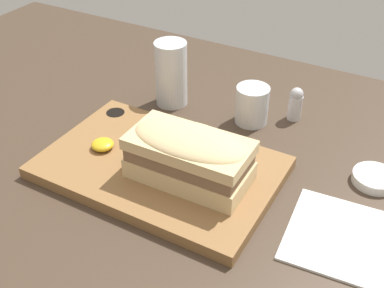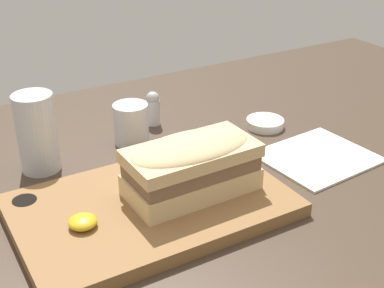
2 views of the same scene
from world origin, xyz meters
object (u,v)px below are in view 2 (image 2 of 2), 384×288
at_px(condiment_dish, 265,123).
at_px(sandwich, 192,164).
at_px(water_glass, 38,138).
at_px(napkin, 317,157).
at_px(serving_board, 151,206).
at_px(wine_glass, 129,126).
at_px(salt_shaker, 153,108).

bearing_deg(condiment_dish, sandwich, -148.24).
relative_size(water_glass, condiment_dish, 1.82).
relative_size(napkin, condiment_dish, 2.65).
relative_size(water_glass, napkin, 0.69).
bearing_deg(serving_board, water_glass, 116.10).
bearing_deg(wine_glass, napkin, -40.39).
bearing_deg(serving_board, sandwich, -9.13).
relative_size(water_glass, salt_shaker, 1.96).
xyz_separation_m(wine_glass, napkin, (0.24, -0.21, -0.03)).
distance_m(wine_glass, condiment_dish, 0.25).
height_order(salt_shaker, condiment_dish, salt_shaker).
height_order(napkin, condiment_dish, condiment_dish).
distance_m(sandwich, napkin, 0.26).
xyz_separation_m(serving_board, water_glass, (-0.10, 0.20, 0.04)).
bearing_deg(condiment_dish, wine_glass, 164.65).
relative_size(salt_shaker, condiment_dish, 0.93).
distance_m(serving_board, water_glass, 0.22).
bearing_deg(condiment_dish, salt_shaker, 146.29).
height_order(water_glass, wine_glass, water_glass).
xyz_separation_m(water_glass, napkin, (0.40, -0.19, -0.05)).
height_order(serving_board, wine_glass, wine_glass).
height_order(wine_glass, condiment_dish, wine_glass).
xyz_separation_m(wine_glass, condiment_dish, (0.24, -0.07, -0.03)).
relative_size(sandwich, napkin, 1.00).
xyz_separation_m(salt_shaker, condiment_dish, (0.17, -0.12, -0.03)).
bearing_deg(salt_shaker, water_glass, -164.92).
xyz_separation_m(napkin, salt_shaker, (-0.17, 0.26, 0.03)).
height_order(serving_board, sandwich, sandwich).
bearing_deg(water_glass, napkin, -25.79).
height_order(water_glass, napkin, water_glass).
distance_m(napkin, salt_shaker, 0.31).
height_order(sandwich, water_glass, water_glass).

